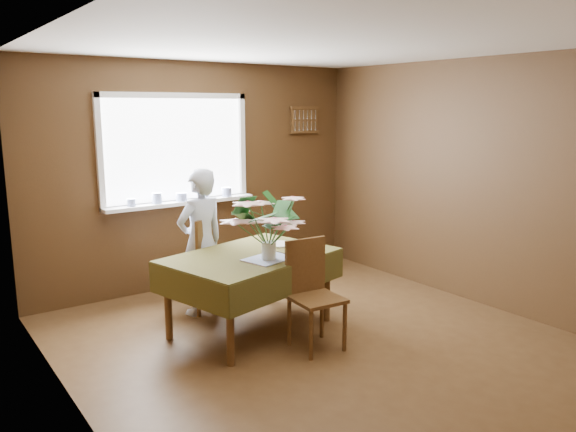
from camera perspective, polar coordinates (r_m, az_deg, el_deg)
floor at (r=4.93m, az=3.83°, el=-13.09°), size 4.50×4.50×0.00m
ceiling at (r=4.52m, az=4.25°, el=17.20°), size 4.50×4.50×0.00m
wall_back at (r=6.44m, az=-8.87°, el=4.11°), size 4.00×0.00×4.00m
wall_left at (r=3.65m, az=-20.98°, el=-1.78°), size 0.00×4.50×4.50m
wall_right at (r=6.02m, az=18.88°, el=3.18°), size 0.00×4.50×4.50m
window_assembly at (r=6.25m, az=-11.08°, el=4.79°), size 1.72×0.20×1.22m
spoon_rack at (r=7.14m, az=1.70°, el=9.74°), size 0.44×0.05×0.33m
dining_table at (r=5.07m, az=-3.83°, el=-4.84°), size 1.66×1.32×0.72m
chair_far at (r=5.65m, az=-9.17°, el=-4.42°), size 0.57×0.57×0.95m
chair_near at (r=4.78m, az=2.42°, el=-7.39°), size 0.42×0.42×0.92m
seated_woman at (r=5.53m, az=-8.85°, el=-2.62°), size 0.58×0.43×1.44m
flower_bouquet at (r=4.78m, az=-1.98°, el=-0.32°), size 0.64×0.64×0.55m
side_plate at (r=5.37m, az=-0.91°, el=-2.88°), size 0.34×0.34×0.01m
table_knife at (r=5.02m, az=-0.37°, el=-3.85°), size 0.04×0.21×0.00m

